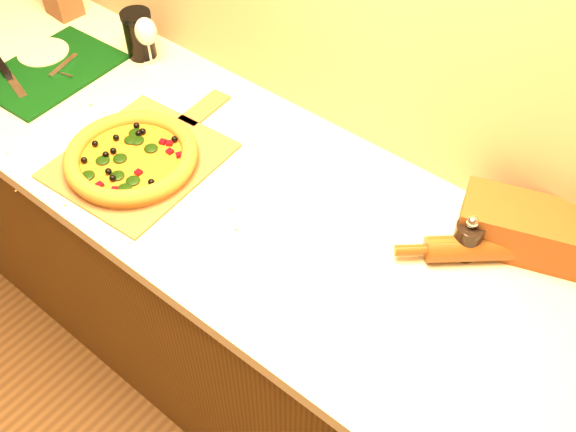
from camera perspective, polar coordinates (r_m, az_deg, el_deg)
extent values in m
cube|color=#4C2F10|center=(1.89, -0.80, -8.79)|extent=(2.80, 0.65, 0.86)
cube|color=beige|center=(1.53, -0.97, 0.40)|extent=(2.84, 0.68, 0.04)
cube|color=brown|center=(1.66, -13.08, 4.83)|extent=(0.37, 0.41, 0.01)
cube|color=brown|center=(1.79, -7.42, 9.48)|extent=(0.07, 0.16, 0.01)
cylinder|color=#AF682B|center=(1.65, -13.66, 4.75)|extent=(0.31, 0.31, 0.02)
cylinder|color=orange|center=(1.64, -13.73, 5.04)|extent=(0.26, 0.26, 0.01)
torus|color=brown|center=(1.63, -13.77, 5.22)|extent=(0.33, 0.33, 0.04)
ellipsoid|color=black|center=(1.61, -11.87, 5.09)|extent=(0.04, 0.04, 0.01)
sphere|color=black|center=(1.65, -15.20, 5.54)|extent=(0.02, 0.02, 0.02)
cube|color=maroon|center=(1.60, -14.61, 4.01)|extent=(0.02, 0.02, 0.01)
cube|color=black|center=(2.03, -20.34, 12.02)|extent=(0.28, 0.39, 0.01)
cube|color=silver|center=(2.02, -19.33, 12.51)|extent=(0.04, 0.12, 0.01)
cylinder|color=silver|center=(1.98, -19.05, 11.77)|extent=(0.04, 0.02, 0.01)
cube|color=silver|center=(2.00, -23.16, 10.78)|extent=(0.15, 0.06, 0.00)
cube|color=black|center=(2.07, -24.09, 12.04)|extent=(0.10, 0.05, 0.02)
cylinder|color=black|center=(2.07, -23.98, 11.47)|extent=(0.04, 0.04, 0.01)
cylinder|color=black|center=(1.44, 15.61, -2.03)|extent=(0.06, 0.06, 0.09)
sphere|color=silver|center=(1.40, 16.10, -0.49)|extent=(0.03, 0.03, 0.03)
cylinder|color=#5B2D0F|center=(1.46, 17.84, -2.67)|extent=(0.26, 0.24, 0.06)
cylinder|color=#5B2D0F|center=(1.41, 10.81, -2.99)|extent=(0.07, 0.06, 0.03)
cube|color=#612D12|center=(1.50, 22.60, -1.66)|extent=(0.42, 0.26, 0.11)
cylinder|color=silver|center=(1.98, -11.98, 12.98)|extent=(0.06, 0.06, 0.00)
cylinder|color=silver|center=(1.96, -12.15, 13.85)|extent=(0.01, 0.01, 0.07)
ellipsoid|color=silver|center=(1.92, -12.52, 15.72)|extent=(0.06, 0.06, 0.08)
cylinder|color=black|center=(2.00, -13.07, 15.25)|extent=(0.08, 0.08, 0.13)
cylinder|color=black|center=(1.96, -13.43, 16.97)|extent=(0.09, 0.09, 0.02)
cylinder|color=beige|center=(2.11, -20.89, 13.34)|extent=(0.18, 0.18, 0.01)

